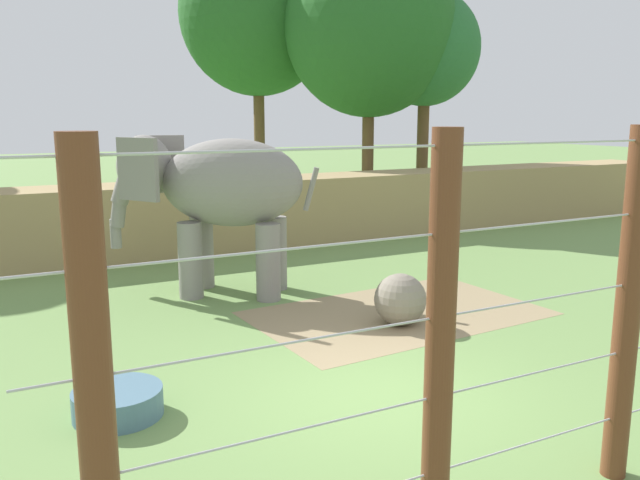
% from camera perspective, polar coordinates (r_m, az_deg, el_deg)
% --- Properties ---
extents(ground_plane, '(120.00, 120.00, 0.00)m').
position_cam_1_polar(ground_plane, '(8.99, 5.05, -13.32)').
color(ground_plane, '#6B8E4C').
extents(dirt_patch, '(5.53, 3.65, 0.01)m').
position_cam_1_polar(dirt_patch, '(12.44, 6.76, -6.34)').
color(dirt_patch, '#937F5B').
rests_on(dirt_patch, ground).
extents(embankment_wall, '(36.00, 1.80, 1.88)m').
position_cam_1_polar(embankment_wall, '(17.93, -12.63, 1.89)').
color(embankment_wall, tan).
rests_on(embankment_wall, ground).
extents(elephant, '(3.95, 3.24, 3.26)m').
position_cam_1_polar(elephant, '(13.51, -9.06, 4.34)').
color(elephant, gray).
rests_on(elephant, ground).
extents(enrichment_ball, '(0.93, 0.93, 0.93)m').
position_cam_1_polar(enrichment_ball, '(11.67, 7.00, -5.17)').
color(enrichment_ball, gray).
rests_on(enrichment_ball, ground).
extents(cable_fence, '(8.81, 0.25, 3.59)m').
position_cam_1_polar(cable_fence, '(6.33, 18.82, -7.01)').
color(cable_fence, brown).
rests_on(cable_fence, ground).
extents(water_tub, '(1.10, 1.10, 0.35)m').
position_cam_1_polar(water_tub, '(8.70, -17.19, -13.33)').
color(water_tub, slate).
rests_on(water_tub, ground).
extents(tree_left_of_centre, '(4.04, 4.04, 8.19)m').
position_cam_1_polar(tree_left_of_centre, '(25.54, 9.16, 16.08)').
color(tree_left_of_centre, brown).
rests_on(tree_left_of_centre, ground).
extents(tree_behind_wall, '(6.13, 6.13, 10.79)m').
position_cam_1_polar(tree_behind_wall, '(27.33, -5.48, 19.06)').
color(tree_behind_wall, brown).
rests_on(tree_behind_wall, ground).
extents(tree_right_of_centre, '(6.24, 6.24, 10.09)m').
position_cam_1_polar(tree_right_of_centre, '(25.07, 4.33, 18.07)').
color(tree_right_of_centre, brown).
rests_on(tree_right_of_centre, ground).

